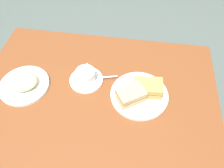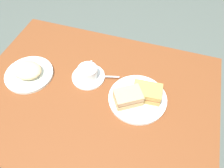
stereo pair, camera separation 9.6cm
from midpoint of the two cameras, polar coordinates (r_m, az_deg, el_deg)
ground_plane at (r=1.61m, az=-4.65°, el=-17.84°), size 6.00×6.00×0.00m
dining_table at (r=1.07m, az=-6.70°, el=-7.14°), size 1.08×0.80×0.72m
sandwich_plate at (r=0.96m, az=4.31°, el=-3.07°), size 0.25×0.25×0.01m
sandwich_front at (r=0.94m, az=6.54°, el=-1.20°), size 0.13×0.09×0.05m
sandwich_back at (r=0.91m, az=1.93°, el=-3.14°), size 0.14×0.13×0.06m
coffee_saucer at (r=1.02m, az=-9.46°, el=0.89°), size 0.15×0.15×0.01m
coffee_cup at (r=0.99m, az=-9.70°, el=2.18°), size 0.09×0.11×0.05m
spoon at (r=1.01m, az=-5.04°, el=1.57°), size 0.10×0.04×0.01m
side_plate at (r=1.08m, az=-24.43°, el=-0.45°), size 0.22×0.22×0.01m
side_food_pile at (r=1.06m, az=-24.95°, el=0.49°), size 0.13×0.11×0.04m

